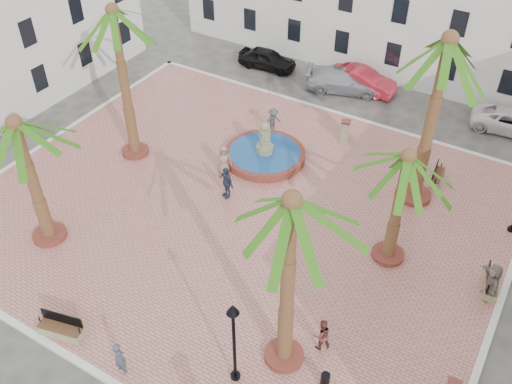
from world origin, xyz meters
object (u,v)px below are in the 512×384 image
palm_nw (115,27)px  litter_bin (325,380)px  cyclist_b (322,334)px  pedestrian_fountain_b (226,182)px  cyclist_a (120,357)px  pedestrian_north (273,121)px  palm_e (405,171)px  palm_ne (445,60)px  pedestrian_east (492,282)px  car_black (267,59)px  bench_s (61,330)px  palm_s (291,222)px  fountain (265,154)px  car_silver (344,81)px  bollard_n (345,131)px  palm_sw (19,140)px  pedestrian_fountain_a (224,160)px  lamppost_s (234,330)px  bench_ne (437,177)px  car_red (362,80)px  bench_e (490,284)px

palm_nw → litter_bin: 19.24m
cyclist_b → pedestrian_fountain_b: bearing=-80.2°
cyclist_a → pedestrian_north: pedestrian_north is taller
palm_e → palm_ne: 5.59m
pedestrian_east → car_black: size_ratio=0.45×
bench_s → pedestrian_east: 18.11m
palm_s → cyclist_a: size_ratio=5.18×
pedestrian_east → car_black: (-18.93, 13.67, -0.38)m
fountain → palm_e: (8.83, -3.72, 4.70)m
palm_e → pedestrian_east: bearing=-1.3°
fountain → car_silver: size_ratio=0.90×
bollard_n → pedestrian_east: 12.80m
palm_e → litter_bin: size_ratio=8.84×
cyclist_b → pedestrian_fountain_b: 10.23m
palm_nw → palm_sw: size_ratio=1.29×
palm_nw → car_silver: size_ratio=1.72×
palm_ne → pedestrian_north: bearing=171.2°
pedestrian_fountain_a → fountain: bearing=26.2°
lamppost_s → car_black: bearing=117.2°
palm_sw → cyclist_b: size_ratio=4.41×
palm_sw → bench_ne: 21.06m
palm_sw → cyclist_b: 14.93m
lamppost_s → bench_s: bearing=-164.6°
pedestrian_fountain_a → bollard_n: bearing=18.5°
bollard_n → pedestrian_north: size_ratio=0.85×
fountain → palm_nw: (-6.70, -3.37, 7.32)m
pedestrian_east → car_red: pedestrian_east is taller
lamppost_s → car_silver: size_ratio=0.83×
bench_ne → pedestrian_fountain_a: pedestrian_fountain_a is taller
car_silver → car_red: bearing=-75.3°
palm_sw → cyclist_b: palm_sw is taller
pedestrian_north → car_silver: 7.30m
car_red → car_silver: 1.18m
bench_e → cyclist_b: (-5.09, -6.59, 0.52)m
palm_ne → cyclist_a: size_ratio=5.64×
cyclist_b → pedestrian_north: pedestrian_north is taller
palm_nw → bollard_n: palm_nw is taller
palm_s → pedestrian_fountain_b: palm_s is taller
palm_e → litter_bin: palm_e is taller
bollard_n → car_black: 10.56m
palm_ne → cyclist_b: 13.04m
pedestrian_north → bench_ne: bearing=-66.2°
fountain → pedestrian_fountain_b: (-0.02, -3.93, 0.61)m
fountain → palm_e: palm_e is taller
litter_bin → cyclist_b: 1.80m
pedestrian_fountain_a → car_silver: pedestrian_fountain_a is taller
bench_ne → pedestrian_fountain_a: (-10.32, -5.37, 0.63)m
fountain → litter_bin: bearing=-50.9°
car_red → palm_s: bearing=-164.6°
pedestrian_east → fountain: bearing=-129.7°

